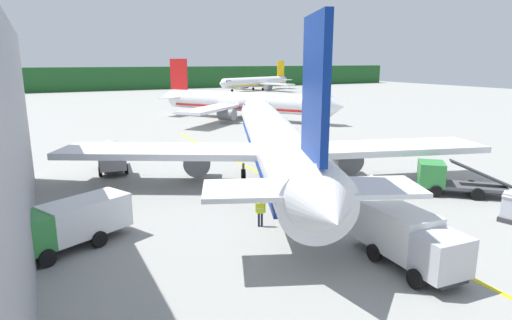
{
  "coord_description": "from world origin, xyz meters",
  "views": [
    {
      "loc": [
        -31.72,
        -10.26,
        9.86
      ],
      "look_at": [
        -17.12,
        18.57,
        2.37
      ],
      "focal_mm": 30.14,
      "sensor_mm": 36.0,
      "label": 1
    }
  ],
  "objects_px": {
    "airliner_foreground": "(274,139)",
    "crew_loader_left": "(288,191)",
    "cargo_container_near": "(378,192)",
    "crew_marshaller": "(260,211)",
    "service_truck_pushback": "(446,179)",
    "service_truck_baggage": "(71,222)",
    "airliner_far_taxiway": "(256,82)",
    "service_truck_fuel": "(405,235)",
    "airliner_mid_apron": "(243,102)",
    "service_truck_catering": "(112,156)"
  },
  "relations": [
    {
      "from": "service_truck_baggage",
      "to": "crew_loader_left",
      "type": "xyz_separation_m",
      "value": [
        14.04,
        0.87,
        -0.48
      ]
    },
    {
      "from": "airliner_foreground",
      "to": "service_truck_catering",
      "type": "distance_m",
      "value": 14.92
    },
    {
      "from": "service_truck_catering",
      "to": "airliner_mid_apron",
      "type": "bearing_deg",
      "value": 46.41
    },
    {
      "from": "service_truck_baggage",
      "to": "cargo_container_near",
      "type": "xyz_separation_m",
      "value": [
        19.64,
        -1.99,
        -0.48
      ]
    },
    {
      "from": "airliner_foreground",
      "to": "service_truck_fuel",
      "type": "bearing_deg",
      "value": -96.84
    },
    {
      "from": "service_truck_pushback",
      "to": "crew_loader_left",
      "type": "distance_m",
      "value": 12.37
    },
    {
      "from": "airliner_mid_apron",
      "to": "service_truck_baggage",
      "type": "bearing_deg",
      "value": -125.11
    },
    {
      "from": "airliner_mid_apron",
      "to": "cargo_container_near",
      "type": "height_order",
      "value": "airliner_mid_apron"
    },
    {
      "from": "airliner_mid_apron",
      "to": "service_truck_pushback",
      "type": "relative_size",
      "value": 5.1
    },
    {
      "from": "service_truck_pushback",
      "to": "cargo_container_near",
      "type": "xyz_separation_m",
      "value": [
        -6.33,
        0.4,
        -0.21
      ]
    },
    {
      "from": "airliner_foreground",
      "to": "cargo_container_near",
      "type": "bearing_deg",
      "value": -71.24
    },
    {
      "from": "airliner_foreground",
      "to": "crew_marshaller",
      "type": "distance_m",
      "value": 11.27
    },
    {
      "from": "airliner_foreground",
      "to": "crew_loader_left",
      "type": "relative_size",
      "value": 24.35
    },
    {
      "from": "service_truck_baggage",
      "to": "service_truck_catering",
      "type": "relative_size",
      "value": 1.1
    },
    {
      "from": "service_truck_pushback",
      "to": "airliner_mid_apron",
      "type": "bearing_deg",
      "value": 84.42
    },
    {
      "from": "service_truck_catering",
      "to": "crew_loader_left",
      "type": "xyz_separation_m",
      "value": [
        9.42,
        -15.31,
        -0.44
      ]
    },
    {
      "from": "airliner_far_taxiway",
      "to": "service_truck_baggage",
      "type": "bearing_deg",
      "value": -121.44
    },
    {
      "from": "airliner_mid_apron",
      "to": "crew_marshaller",
      "type": "height_order",
      "value": "airliner_mid_apron"
    },
    {
      "from": "cargo_container_near",
      "to": "crew_marshaller",
      "type": "distance_m",
      "value": 9.2
    },
    {
      "from": "airliner_mid_apron",
      "to": "crew_loader_left",
      "type": "distance_m",
      "value": 45.53
    },
    {
      "from": "service_truck_catering",
      "to": "crew_marshaller",
      "type": "relative_size",
      "value": 3.52
    },
    {
      "from": "cargo_container_near",
      "to": "airliner_mid_apron",
      "type": "bearing_deg",
      "value": 76.59
    },
    {
      "from": "service_truck_catering",
      "to": "airliner_far_taxiway",
      "type": "bearing_deg",
      "value": 56.21
    },
    {
      "from": "service_truck_fuel",
      "to": "airliner_far_taxiway",
      "type": "bearing_deg",
      "value": 66.36
    },
    {
      "from": "service_truck_fuel",
      "to": "crew_loader_left",
      "type": "relative_size",
      "value": 3.95
    },
    {
      "from": "airliner_foreground",
      "to": "crew_loader_left",
      "type": "height_order",
      "value": "airliner_foreground"
    },
    {
      "from": "airliner_far_taxiway",
      "to": "service_truck_catering",
      "type": "distance_m",
      "value": 109.67
    },
    {
      "from": "service_truck_pushback",
      "to": "crew_loader_left",
      "type": "height_order",
      "value": "service_truck_pushback"
    },
    {
      "from": "service_truck_baggage",
      "to": "crew_marshaller",
      "type": "xyz_separation_m",
      "value": [
        10.45,
        -1.89,
        -0.43
      ]
    },
    {
      "from": "crew_marshaller",
      "to": "service_truck_fuel",
      "type": "bearing_deg",
      "value": -62.3
    },
    {
      "from": "service_truck_pushback",
      "to": "crew_marshaller",
      "type": "xyz_separation_m",
      "value": [
        -15.53,
        0.5,
        -0.16
      ]
    },
    {
      "from": "airliner_far_taxiway",
      "to": "airliner_foreground",
      "type": "bearing_deg",
      "value": -116.17
    },
    {
      "from": "airliner_mid_apron",
      "to": "service_truck_catering",
      "type": "relative_size",
      "value": 5.15
    },
    {
      "from": "service_truck_fuel",
      "to": "crew_loader_left",
      "type": "distance_m",
      "value": 10.41
    },
    {
      "from": "airliner_mid_apron",
      "to": "service_truck_catering",
      "type": "bearing_deg",
      "value": -133.59
    },
    {
      "from": "airliner_mid_apron",
      "to": "service_truck_fuel",
      "type": "bearing_deg",
      "value": -106.84
    },
    {
      "from": "service_truck_fuel",
      "to": "crew_marshaller",
      "type": "height_order",
      "value": "service_truck_fuel"
    },
    {
      "from": "airliner_mid_apron",
      "to": "cargo_container_near",
      "type": "xyz_separation_m",
      "value": [
        -10.8,
        -45.3,
        -1.95
      ]
    },
    {
      "from": "service_truck_catering",
      "to": "service_truck_pushback",
      "type": "relative_size",
      "value": 0.99
    },
    {
      "from": "airliner_far_taxiway",
      "to": "crew_marshaller",
      "type": "height_order",
      "value": "airliner_far_taxiway"
    },
    {
      "from": "cargo_container_near",
      "to": "crew_loader_left",
      "type": "xyz_separation_m",
      "value": [
        -5.6,
        2.86,
        -0.0
      ]
    },
    {
      "from": "service_truck_pushback",
      "to": "crew_marshaller",
      "type": "distance_m",
      "value": 15.54
    },
    {
      "from": "service_truck_pushback",
      "to": "service_truck_baggage",
      "type": "bearing_deg",
      "value": 174.74
    },
    {
      "from": "airliner_foreground",
      "to": "service_truck_baggage",
      "type": "distance_m",
      "value": 18.14
    },
    {
      "from": "airliner_mid_apron",
      "to": "crew_loader_left",
      "type": "relative_size",
      "value": 19.09
    },
    {
      "from": "airliner_foreground",
      "to": "service_truck_pushback",
      "type": "bearing_deg",
      "value": -45.66
    },
    {
      "from": "airliner_mid_apron",
      "to": "service_truck_catering",
      "type": "distance_m",
      "value": 37.48
    },
    {
      "from": "airliner_foreground",
      "to": "cargo_container_near",
      "type": "xyz_separation_m",
      "value": [
        3.17,
        -9.33,
        -2.43
      ]
    },
    {
      "from": "service_truck_baggage",
      "to": "airliner_foreground",
      "type": "bearing_deg",
      "value": 24.01
    },
    {
      "from": "airliner_mid_apron",
      "to": "crew_loader_left",
      "type": "xyz_separation_m",
      "value": [
        -16.4,
        -42.43,
        -1.95
      ]
    }
  ]
}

